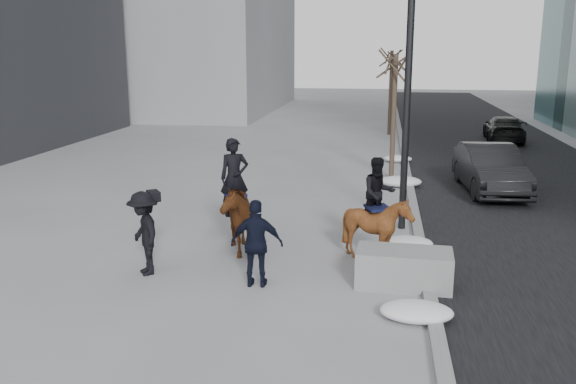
# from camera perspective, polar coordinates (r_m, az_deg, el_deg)

# --- Properties ---
(ground) EXTENTS (120.00, 120.00, 0.00)m
(ground) POSITION_cam_1_polar(r_m,az_deg,el_deg) (12.74, -0.83, -7.82)
(ground) COLOR gray
(ground) RESTS_ON ground
(road) EXTENTS (8.00, 90.00, 0.01)m
(road) POSITION_cam_1_polar(r_m,az_deg,el_deg) (22.75, 21.29, 0.77)
(road) COLOR black
(road) RESTS_ON ground
(curb) EXTENTS (0.25, 90.00, 0.12)m
(curb) POSITION_cam_1_polar(r_m,az_deg,el_deg) (22.20, 11.18, 1.29)
(curb) COLOR gray
(curb) RESTS_ON ground
(planter) EXTENTS (1.90, 1.02, 0.74)m
(planter) POSITION_cam_1_polar(r_m,az_deg,el_deg) (12.29, 10.78, -7.02)
(planter) COLOR gray
(planter) RESTS_ON ground
(car_near) EXTENTS (1.98, 4.77, 1.53)m
(car_near) POSITION_cam_1_polar(r_m,az_deg,el_deg) (20.89, 18.41, 2.08)
(car_near) COLOR black
(car_near) RESTS_ON ground
(car_far) EXTENTS (2.14, 4.52, 1.27)m
(car_far) POSITION_cam_1_polar(r_m,az_deg,el_deg) (32.65, 19.55, 5.61)
(car_far) COLOR black
(car_far) RESTS_ON ground
(tree_near) EXTENTS (1.20, 1.20, 4.88)m
(tree_near) POSITION_cam_1_polar(r_m,az_deg,el_deg) (22.02, 9.87, 7.52)
(tree_near) COLOR #3A2F22
(tree_near) RESTS_ON ground
(tree_far) EXTENTS (1.20, 1.20, 4.96)m
(tree_far) POSITION_cam_1_polar(r_m,az_deg,el_deg) (33.52, 9.58, 9.53)
(tree_far) COLOR #382B21
(tree_far) RESTS_ON ground
(mounted_left) EXTENTS (1.68, 2.23, 2.63)m
(mounted_left) POSITION_cam_1_polar(r_m,az_deg,el_deg) (13.94, -5.10, -1.77)
(mounted_left) COLOR #4B240F
(mounted_left) RESTS_ON ground
(mounted_right) EXTENTS (1.61, 1.70, 2.30)m
(mounted_right) POSITION_cam_1_polar(r_m,az_deg,el_deg) (13.45, 8.36, -2.66)
(mounted_right) COLOR #511F10
(mounted_right) RESTS_ON ground
(feeder) EXTENTS (1.05, 0.88, 1.75)m
(feeder) POSITION_cam_1_polar(r_m,az_deg,el_deg) (11.93, -2.93, -4.84)
(feeder) COLOR black
(feeder) RESTS_ON ground
(camera_crew) EXTENTS (1.19, 1.30, 1.75)m
(camera_crew) POSITION_cam_1_polar(r_m,az_deg,el_deg) (12.91, -13.32, -3.74)
(camera_crew) COLOR black
(camera_crew) RESTS_ON ground
(lamppost) EXTENTS (0.25, 2.33, 9.09)m
(lamppost) POSITION_cam_1_polar(r_m,az_deg,el_deg) (15.78, 11.34, 14.53)
(lamppost) COLOR black
(lamppost) RESTS_ON ground
(snow_piles) EXTENTS (1.41, 15.91, 0.36)m
(snow_piles) POSITION_cam_1_polar(r_m,az_deg,el_deg) (17.95, 10.75, -1.21)
(snow_piles) COLOR white
(snow_piles) RESTS_ON ground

